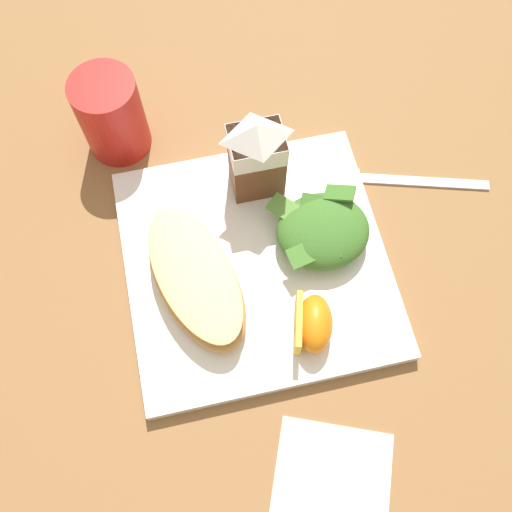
{
  "coord_description": "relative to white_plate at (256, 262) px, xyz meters",
  "views": [
    {
      "loc": [
        -0.05,
        -0.23,
        0.58
      ],
      "look_at": [
        0.0,
        0.0,
        0.03
      ],
      "focal_mm": 39.91,
      "sensor_mm": 36.0,
      "label": 1
    }
  ],
  "objects": [
    {
      "name": "cheesy_pizza_bread",
      "position": [
        -0.07,
        -0.01,
        0.03
      ],
      "size": [
        0.12,
        0.18,
        0.04
      ],
      "color": "tan",
      "rests_on": "white_plate"
    },
    {
      "name": "green_salad_pile",
      "position": [
        0.07,
        0.01,
        0.03
      ],
      "size": [
        0.11,
        0.1,
        0.04
      ],
      "color": "#3D7028",
      "rests_on": "white_plate"
    },
    {
      "name": "drinking_red_cup",
      "position": [
        -0.13,
        0.19,
        0.04
      ],
      "size": [
        0.07,
        0.07,
        0.1
      ],
      "primitive_type": "cylinder",
      "color": "red",
      "rests_on": "ground"
    },
    {
      "name": "white_plate",
      "position": [
        0.0,
        0.0,
        0.0
      ],
      "size": [
        0.28,
        0.28,
        0.02
      ],
      "primitive_type": "cube",
      "color": "white",
      "rests_on": "ground"
    },
    {
      "name": "ground",
      "position": [
        0.0,
        0.0,
        -0.01
      ],
      "size": [
        3.0,
        3.0,
        0.0
      ],
      "primitive_type": "plane",
      "color": "olive"
    },
    {
      "name": "paper_napkin",
      "position": [
        0.02,
        -0.24,
        -0.01
      ],
      "size": [
        0.14,
        0.14,
        0.0
      ],
      "primitive_type": "cube",
      "rotation": [
        0.0,
        0.0,
        -0.38
      ],
      "color": "white",
      "rests_on": "ground"
    },
    {
      "name": "orange_wedge_front",
      "position": [
        0.04,
        -0.09,
        0.03
      ],
      "size": [
        0.05,
        0.07,
        0.04
      ],
      "color": "orange",
      "rests_on": "white_plate"
    },
    {
      "name": "metal_fork",
      "position": [
        0.18,
        0.07,
        -0.01
      ],
      "size": [
        0.19,
        0.07,
        0.01
      ],
      "color": "silver",
      "rests_on": "ground"
    },
    {
      "name": "milk_carton",
      "position": [
        0.02,
        0.09,
        0.07
      ],
      "size": [
        0.06,
        0.05,
        0.11
      ],
      "color": "brown",
      "rests_on": "white_plate"
    }
  ]
}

